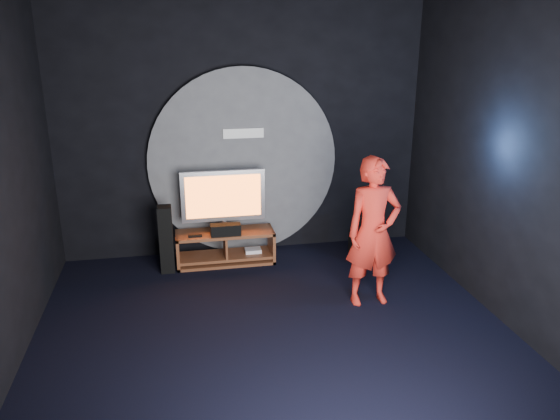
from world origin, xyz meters
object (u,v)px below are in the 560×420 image
(subwoofer, at_px, (362,244))
(player, at_px, (373,232))
(tower_speaker_right, at_px, (361,232))
(media_console, at_px, (226,249))
(tower_speaker_left, at_px, (166,239))
(tv, at_px, (223,198))

(subwoofer, height_order, player, player)
(tower_speaker_right, height_order, player, player)
(media_console, relative_size, player, 0.76)
(tower_speaker_left, distance_m, subwoofer, 2.72)
(media_console, height_order, subwoofer, media_console)
(media_console, relative_size, subwoofer, 3.83)
(media_console, bearing_deg, player, -43.09)
(tower_speaker_right, xyz_separation_m, player, (-0.25, -1.08, 0.42))
(media_console, distance_m, player, 2.23)
(tower_speaker_left, xyz_separation_m, player, (2.34, -1.31, 0.42))
(tower_speaker_left, distance_m, player, 2.71)
(subwoofer, bearing_deg, tower_speaker_right, -114.76)
(subwoofer, distance_m, player, 1.54)
(media_console, height_order, tower_speaker_right, tower_speaker_right)
(tv, relative_size, player, 0.65)
(media_console, height_order, tv, tv)
(tower_speaker_left, xyz_separation_m, tower_speaker_right, (2.59, -0.24, 0.00))
(media_console, relative_size, tower_speaker_right, 1.47)
(tower_speaker_right, bearing_deg, player, -103.22)
(media_console, distance_m, tower_speaker_right, 1.86)
(tower_speaker_right, bearing_deg, subwoofer, 65.24)
(tower_speaker_right, xyz_separation_m, subwoofer, (0.11, 0.25, -0.28))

